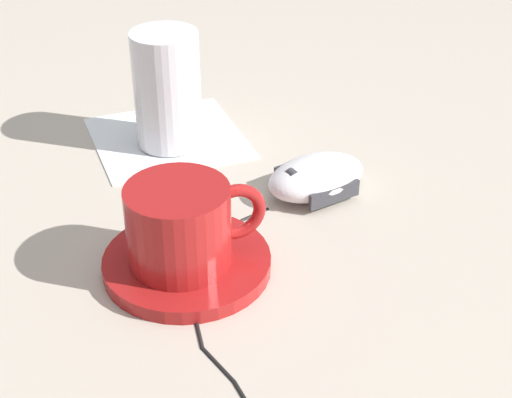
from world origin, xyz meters
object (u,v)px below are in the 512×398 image
(coffee_cup, at_px, (182,225))
(computer_mouse, at_px, (316,177))
(drinking_glass, at_px, (167,89))
(saucer, at_px, (187,263))

(coffee_cup, bearing_deg, computer_mouse, -44.92)
(coffee_cup, relative_size, drinking_glass, 0.94)
(saucer, xyz_separation_m, drinking_glass, (0.21, 0.03, 0.06))
(saucer, height_order, drinking_glass, drinking_glass)
(saucer, bearing_deg, computer_mouse, -45.13)
(saucer, relative_size, drinking_glass, 1.15)
(drinking_glass, bearing_deg, coffee_cup, -173.27)
(computer_mouse, bearing_deg, saucer, 134.87)
(saucer, xyz_separation_m, coffee_cup, (-0.00, 0.00, 0.04))
(saucer, height_order, coffee_cup, coffee_cup)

